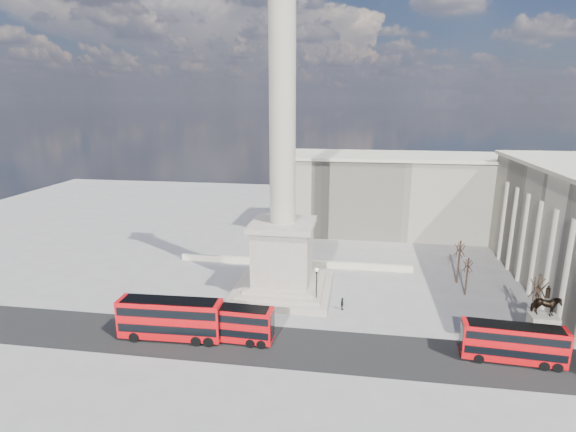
% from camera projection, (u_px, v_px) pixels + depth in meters
% --- Properties ---
extents(ground, '(180.00, 180.00, 0.00)m').
position_uv_depth(ground, '(277.00, 307.00, 61.89)').
color(ground, gray).
rests_on(ground, ground).
extents(asphalt_road, '(120.00, 9.00, 0.01)m').
position_uv_depth(asphalt_road, '(305.00, 348.00, 51.58)').
color(asphalt_road, black).
rests_on(asphalt_road, ground).
extents(nelsons_column, '(14.00, 14.00, 49.85)m').
position_uv_depth(nelsons_column, '(283.00, 207.00, 63.42)').
color(nelsons_column, '#AC9F8F').
rests_on(nelsons_column, ground).
extents(balustrade_wall, '(40.00, 0.60, 1.10)m').
position_uv_depth(balustrade_wall, '(293.00, 263.00, 77.05)').
color(balustrade_wall, beige).
rests_on(balustrade_wall, ground).
extents(building_northeast, '(51.00, 17.00, 16.60)m').
position_uv_depth(building_northeast, '(403.00, 194.00, 95.10)').
color(building_northeast, beige).
rests_on(building_northeast, ground).
extents(red_bus_a, '(12.40, 3.27, 4.99)m').
position_uv_depth(red_bus_a, '(171.00, 318.00, 53.04)').
color(red_bus_a, red).
rests_on(red_bus_a, ground).
extents(red_bus_b, '(10.80, 2.86, 4.35)m').
position_uv_depth(red_bus_b, '(229.00, 323.00, 52.74)').
color(red_bus_b, red).
rests_on(red_bus_b, ground).
extents(red_bus_c, '(10.73, 3.13, 4.30)m').
position_uv_depth(red_bus_c, '(514.00, 343.00, 48.43)').
color(red_bus_c, red).
rests_on(red_bus_c, ground).
extents(victorian_lamp, '(0.49, 0.49, 5.77)m').
position_uv_depth(victorian_lamp, '(316.00, 285.00, 60.82)').
color(victorian_lamp, black).
rests_on(victorian_lamp, ground).
extents(equestrian_statue, '(3.68, 2.76, 7.74)m').
position_uv_depth(equestrian_statue, '(542.00, 327.00, 51.02)').
color(equestrian_statue, beige).
rests_on(equestrian_statue, ground).
extents(bare_tree_near, '(2.00, 2.00, 8.75)m').
position_uv_depth(bare_tree_near, '(539.00, 286.00, 51.54)').
color(bare_tree_near, '#332319').
rests_on(bare_tree_near, ground).
extents(bare_tree_mid, '(1.57, 1.57, 5.96)m').
position_uv_depth(bare_tree_mid, '(468.00, 265.00, 64.52)').
color(bare_tree_mid, '#332319').
rests_on(bare_tree_mid, ground).
extents(bare_tree_far, '(1.76, 1.76, 7.19)m').
position_uv_depth(bare_tree_far, '(460.00, 248.00, 68.62)').
color(bare_tree_far, '#332319').
rests_on(bare_tree_far, ground).
extents(pedestrian_walking, '(0.69, 0.60, 1.59)m').
position_uv_depth(pedestrian_walking, '(499.00, 337.00, 52.35)').
color(pedestrian_walking, black).
rests_on(pedestrian_walking, ground).
extents(pedestrian_standing, '(0.90, 0.72, 1.77)m').
position_uv_depth(pedestrian_standing, '(542.00, 344.00, 50.78)').
color(pedestrian_standing, black).
rests_on(pedestrian_standing, ground).
extents(pedestrian_crossing, '(0.59, 1.10, 1.78)m').
position_uv_depth(pedestrian_crossing, '(342.00, 304.00, 60.77)').
color(pedestrian_crossing, black).
rests_on(pedestrian_crossing, ground).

